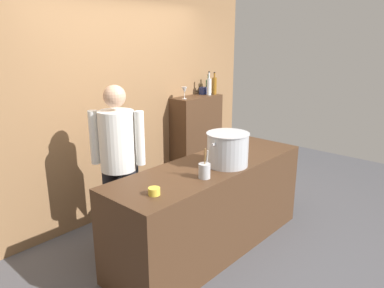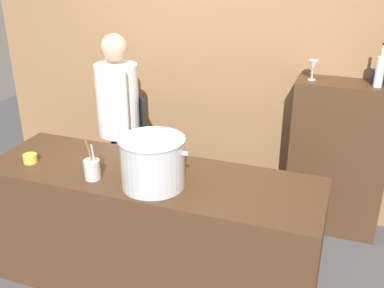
{
  "view_description": "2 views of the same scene",
  "coord_description": "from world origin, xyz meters",
  "px_view_note": "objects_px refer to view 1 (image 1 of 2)",
  "views": [
    {
      "loc": [
        -2.57,
        -2.07,
        2.06
      ],
      "look_at": [
        0.04,
        0.29,
        1.04
      ],
      "focal_mm": 33.85,
      "sensor_mm": 36.0,
      "label": 1
    },
    {
      "loc": [
        1.16,
        -2.4,
        2.29
      ],
      "look_at": [
        0.18,
        0.3,
        1.02
      ],
      "focal_mm": 42.66,
      "sensor_mm": 36.0,
      "label": 2
    }
  ],
  "objects_px": {
    "utensil_crock": "(204,170)",
    "wine_bottle_clear": "(209,86)",
    "chef": "(118,157)",
    "wine_bottle_amber": "(214,86)",
    "butter_jar": "(154,191)",
    "wine_glass_wide": "(184,90)",
    "wine_bottle_green": "(208,86)",
    "stockpot_large": "(228,149)",
    "spice_tin_navy": "(203,91)"
  },
  "relations": [
    {
      "from": "utensil_crock",
      "to": "wine_bottle_clear",
      "type": "bearing_deg",
      "value": 38.59
    },
    {
      "from": "chef",
      "to": "wine_bottle_amber",
      "type": "xyz_separation_m",
      "value": [
        2.03,
        0.45,
        0.47
      ]
    },
    {
      "from": "butter_jar",
      "to": "wine_bottle_clear",
      "type": "distance_m",
      "value": 2.58
    },
    {
      "from": "utensil_crock",
      "to": "wine_bottle_amber",
      "type": "xyz_separation_m",
      "value": [
        1.77,
        1.31,
        0.46
      ]
    },
    {
      "from": "wine_glass_wide",
      "to": "wine_bottle_green",
      "type": "bearing_deg",
      "value": 7.5
    },
    {
      "from": "wine_bottle_clear",
      "to": "wine_bottle_amber",
      "type": "height_order",
      "value": "wine_bottle_clear"
    },
    {
      "from": "stockpot_large",
      "to": "spice_tin_navy",
      "type": "relative_size",
      "value": 4.62
    },
    {
      "from": "stockpot_large",
      "to": "butter_jar",
      "type": "relative_size",
      "value": 4.91
    },
    {
      "from": "butter_jar",
      "to": "spice_tin_navy",
      "type": "height_order",
      "value": "spice_tin_navy"
    },
    {
      "from": "spice_tin_navy",
      "to": "chef",
      "type": "bearing_deg",
      "value": -163.66
    },
    {
      "from": "chef",
      "to": "utensil_crock",
      "type": "relative_size",
      "value": 6.04
    },
    {
      "from": "stockpot_large",
      "to": "butter_jar",
      "type": "distance_m",
      "value": 0.94
    },
    {
      "from": "butter_jar",
      "to": "wine_glass_wide",
      "type": "xyz_separation_m",
      "value": [
        1.71,
        1.29,
        0.49
      ]
    },
    {
      "from": "chef",
      "to": "spice_tin_navy",
      "type": "distance_m",
      "value": 2.05
    },
    {
      "from": "wine_bottle_amber",
      "to": "wine_bottle_clear",
      "type": "bearing_deg",
      "value": 173.88
    },
    {
      "from": "butter_jar",
      "to": "wine_bottle_green",
      "type": "xyz_separation_m",
      "value": [
        2.3,
        1.36,
        0.48
      ]
    },
    {
      "from": "stockpot_large",
      "to": "spice_tin_navy",
      "type": "bearing_deg",
      "value": 47.53
    },
    {
      "from": "wine_glass_wide",
      "to": "spice_tin_navy",
      "type": "relative_size",
      "value": 1.57
    },
    {
      "from": "chef",
      "to": "stockpot_large",
      "type": "relative_size",
      "value": 3.58
    },
    {
      "from": "utensil_crock",
      "to": "wine_bottle_amber",
      "type": "height_order",
      "value": "wine_bottle_amber"
    },
    {
      "from": "wine_glass_wide",
      "to": "utensil_crock",
      "type": "bearing_deg",
      "value": -131.28
    },
    {
      "from": "chef",
      "to": "butter_jar",
      "type": "xyz_separation_m",
      "value": [
        -0.26,
        -0.8,
        -0.04
      ]
    },
    {
      "from": "wine_bottle_clear",
      "to": "wine_glass_wide",
      "type": "bearing_deg",
      "value": 177.61
    },
    {
      "from": "stockpot_large",
      "to": "utensil_crock",
      "type": "bearing_deg",
      "value": -172.37
    },
    {
      "from": "stockpot_large",
      "to": "spice_tin_navy",
      "type": "xyz_separation_m",
      "value": [
        1.26,
        1.37,
        0.3
      ]
    },
    {
      "from": "wine_bottle_green",
      "to": "wine_glass_wide",
      "type": "height_order",
      "value": "wine_bottle_green"
    },
    {
      "from": "utensil_crock",
      "to": "wine_glass_wide",
      "type": "xyz_separation_m",
      "value": [
        1.18,
        1.35,
        0.45
      ]
    },
    {
      "from": "wine_bottle_green",
      "to": "wine_bottle_clear",
      "type": "relative_size",
      "value": 0.84
    },
    {
      "from": "utensil_crock",
      "to": "wine_bottle_clear",
      "type": "height_order",
      "value": "wine_bottle_clear"
    },
    {
      "from": "butter_jar",
      "to": "wine_bottle_clear",
      "type": "xyz_separation_m",
      "value": [
        2.19,
        1.27,
        0.5
      ]
    },
    {
      "from": "chef",
      "to": "wine_bottle_green",
      "type": "xyz_separation_m",
      "value": [
        2.03,
        0.56,
        0.45
      ]
    },
    {
      "from": "wine_bottle_green",
      "to": "wine_glass_wide",
      "type": "bearing_deg",
      "value": -172.5
    },
    {
      "from": "wine_bottle_green",
      "to": "wine_bottle_amber",
      "type": "relative_size",
      "value": 0.88
    },
    {
      "from": "wine_glass_wide",
      "to": "wine_bottle_amber",
      "type": "bearing_deg",
      "value": -3.07
    },
    {
      "from": "wine_bottle_clear",
      "to": "wine_bottle_amber",
      "type": "relative_size",
      "value": 1.05
    },
    {
      "from": "utensil_crock",
      "to": "wine_glass_wide",
      "type": "bearing_deg",
      "value": 48.72
    },
    {
      "from": "chef",
      "to": "butter_jar",
      "type": "distance_m",
      "value": 0.85
    },
    {
      "from": "wine_bottle_clear",
      "to": "utensil_crock",
      "type": "bearing_deg",
      "value": -141.41
    },
    {
      "from": "chef",
      "to": "wine_bottle_green",
      "type": "bearing_deg",
      "value": -112.73
    },
    {
      "from": "wine_bottle_amber",
      "to": "spice_tin_navy",
      "type": "distance_m",
      "value": 0.17
    },
    {
      "from": "utensil_crock",
      "to": "wine_bottle_amber",
      "type": "bearing_deg",
      "value": 36.66
    },
    {
      "from": "wine_bottle_green",
      "to": "wine_glass_wide",
      "type": "xyz_separation_m",
      "value": [
        -0.59,
        -0.08,
        0.01
      ]
    },
    {
      "from": "butter_jar",
      "to": "spice_tin_navy",
      "type": "xyz_separation_m",
      "value": [
        2.19,
        1.37,
        0.43
      ]
    },
    {
      "from": "chef",
      "to": "wine_bottle_amber",
      "type": "height_order",
      "value": "chef"
    },
    {
      "from": "wine_bottle_green",
      "to": "spice_tin_navy",
      "type": "bearing_deg",
      "value": 176.6
    },
    {
      "from": "wine_glass_wide",
      "to": "spice_tin_navy",
      "type": "distance_m",
      "value": 0.49
    },
    {
      "from": "wine_bottle_green",
      "to": "wine_bottle_clear",
      "type": "xyz_separation_m",
      "value": [
        -0.11,
        -0.1,
        0.02
      ]
    },
    {
      "from": "butter_jar",
      "to": "utensil_crock",
      "type": "bearing_deg",
      "value": -6.45
    },
    {
      "from": "wine_bottle_amber",
      "to": "utensil_crock",
      "type": "bearing_deg",
      "value": -143.34
    },
    {
      "from": "butter_jar",
      "to": "wine_bottle_green",
      "type": "height_order",
      "value": "wine_bottle_green"
    }
  ]
}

